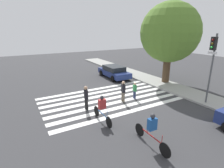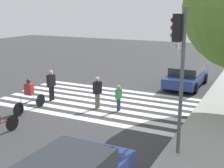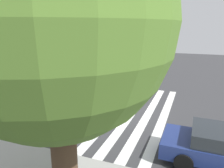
% 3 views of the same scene
% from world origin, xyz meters
% --- Properties ---
extents(ground_plane, '(60.00, 60.00, 0.00)m').
position_xyz_m(ground_plane, '(0.00, 0.00, 0.00)').
color(ground_plane, '#38383A').
extents(crosswalk_stripes, '(5.63, 10.00, 0.01)m').
position_xyz_m(crosswalk_stripes, '(0.00, 0.00, 0.00)').
color(crosswalk_stripes, white).
rests_on(crosswalk_stripes, ground_plane).
extents(street_tree, '(5.44, 5.44, 7.57)m').
position_xyz_m(street_tree, '(-0.89, 6.86, 4.82)').
color(street_tree, '#4C3826').
rests_on(street_tree, ground_plane).
extents(pedestrian_child_with_backpack, '(0.48, 0.29, 1.64)m').
position_xyz_m(pedestrian_child_with_backpack, '(0.92, -2.23, 0.92)').
color(pedestrian_child_with_backpack, black).
rests_on(pedestrian_child_with_backpack, ground_plane).
extents(pedestrian_adult_blue_shirt, '(0.38, 0.21, 1.28)m').
position_xyz_m(pedestrian_adult_blue_shirt, '(0.91, 1.71, 0.72)').
color(pedestrian_adult_blue_shirt, navy).
rests_on(pedestrian_adult_blue_shirt, ground_plane).
extents(pedestrian_adult_yellow_jacket, '(0.48, 0.31, 1.58)m').
position_xyz_m(pedestrian_adult_yellow_jacket, '(1.00, 0.61, 0.89)').
color(pedestrian_adult_yellow_jacket, '#6B6051').
rests_on(pedestrian_adult_yellow_jacket, ground_plane).
extents(cyclist_mid_street, '(2.21, 0.40, 1.60)m').
position_xyz_m(cyclist_mid_street, '(2.86, -2.04, 0.86)').
color(cyclist_mid_street, black).
rests_on(cyclist_mid_street, ground_plane).
extents(cyclist_far_lane, '(2.40, 0.41, 1.60)m').
position_xyz_m(cyclist_far_lane, '(5.92, -1.10, 0.86)').
color(cyclist_far_lane, black).
rests_on(cyclist_far_lane, ground_plane).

